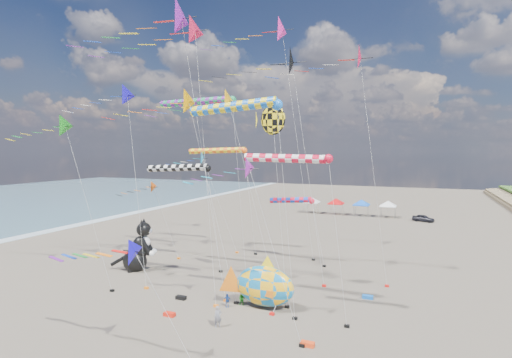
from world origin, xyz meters
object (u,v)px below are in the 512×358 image
object	(u,v)px
person_adult	(218,317)
child_green	(242,299)
parked_car	(423,218)
child_blue	(227,300)
fish_inflatable	(264,286)
cat_inflatable	(137,245)

from	to	relation	value
person_adult	child_green	world-z (taller)	person_adult
child_green	person_adult	bearing A→B (deg)	-90.50
parked_car	person_adult	bearing A→B (deg)	-175.56
child_blue	parked_car	world-z (taller)	parked_car
fish_inflatable	parked_car	xyz separation A→B (m)	(12.06, 48.41, -1.24)
cat_inflatable	child_green	distance (m)	15.25
cat_inflatable	fish_inflatable	size ratio (longest dim) A/B	0.84
fish_inflatable	cat_inflatable	bearing A→B (deg)	165.12
child_blue	parked_car	bearing A→B (deg)	44.33
parked_car	child_blue	bearing A→B (deg)	-177.75
cat_inflatable	child_green	xyz separation A→B (m)	(14.40, -4.49, -2.22)
cat_inflatable	parked_car	xyz separation A→B (m)	(28.38, 44.07, -2.14)
person_adult	child_blue	distance (m)	3.78
child_blue	parked_car	xyz separation A→B (m)	(14.96, 49.34, 0.08)
fish_inflatable	child_green	size ratio (longest dim) A/B	5.87
child_green	child_blue	bearing A→B (deg)	-143.50
fish_inflatable	child_blue	bearing A→B (deg)	-162.22
cat_inflatable	person_adult	world-z (taller)	cat_inflatable
child_blue	parked_car	distance (m)	51.55
child_green	child_blue	world-z (taller)	child_green
cat_inflatable	child_green	bearing A→B (deg)	-40.71
cat_inflatable	parked_car	size ratio (longest dim) A/B	1.47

